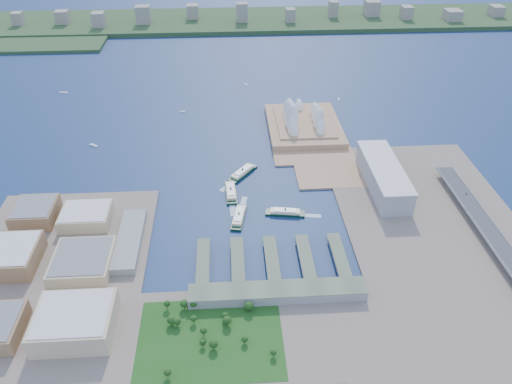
{
  "coord_description": "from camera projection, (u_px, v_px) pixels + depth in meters",
  "views": [
    {
      "loc": [
        -34.53,
        -532.75,
        419.47
      ],
      "look_at": [
        3.06,
        54.67,
        18.0
      ],
      "focal_mm": 35.0,
      "sensor_mm": 36.0,
      "label": 1
    }
  ],
  "objects": [
    {
      "name": "far_skyline",
      "position": [
        235.0,
        11.0,
        1446.62
      ],
      "size": [
        1900.0,
        140.0,
        55.0
      ],
      "primitive_type": null,
      "color": "gray",
      "rests_on": "far_shore"
    },
    {
      "name": "boat_d",
      "position": [
        64.0,
        92.0,
        1049.54
      ],
      "size": [
        17.58,
        5.58,
        2.92
      ],
      "primitive_type": null,
      "rotation": [
        0.0,
        0.0,
        1.47
      ],
      "color": "white",
      "rests_on": "ground"
    },
    {
      "name": "east_land",
      "position": [
        443.0,
        241.0,
        648.0
      ],
      "size": [
        240.0,
        500.0,
        3.0
      ],
      "primitive_type": "cube",
      "color": "#7C6D5F",
      "rests_on": "ground"
    },
    {
      "name": "terminal_building",
      "position": [
        277.0,
        293.0,
        561.83
      ],
      "size": [
        200.0,
        28.0,
        12.0
      ],
      "primitive_type": "cube",
      "color": "gray",
      "rests_on": "south_land"
    },
    {
      "name": "far_shore",
      "position": [
        235.0,
        21.0,
        1481.98
      ],
      "size": [
        2200.0,
        260.0,
        12.0
      ],
      "primitive_type": "cube",
      "color": "#2D4926",
      "rests_on": "ground"
    },
    {
      "name": "ferry_c",
      "position": [
        239.0,
        215.0,
        687.3
      ],
      "size": [
        25.71,
        59.55,
        10.93
      ],
      "primitive_type": null,
      "rotation": [
        0.0,
        0.0,
        2.95
      ],
      "color": "black",
      "rests_on": "ground"
    },
    {
      "name": "ferry_b",
      "position": [
        243.0,
        171.0,
        781.77
      ],
      "size": [
        49.26,
        57.7,
        11.5
      ],
      "primitive_type": null,
      "rotation": [
        0.0,
        0.0,
        -0.65
      ],
      "color": "black",
      "rests_on": "ground"
    },
    {
      "name": "opera_house",
      "position": [
        305.0,
        113.0,
        895.76
      ],
      "size": [
        134.0,
        180.0,
        58.0
      ],
      "primitive_type": null,
      "color": "white",
      "rests_on": "peninsula"
    },
    {
      "name": "ground",
      "position": [
        256.0,
        226.0,
        677.41
      ],
      "size": [
        3000.0,
        3000.0,
        0.0
      ],
      "primitive_type": "plane",
      "color": "#101E4E",
      "rests_on": "ground"
    },
    {
      "name": "ferry_wharves",
      "position": [
        272.0,
        260.0,
        613.69
      ],
      "size": [
        184.0,
        90.0,
        9.3
      ],
      "primitive_type": null,
      "color": "#545F48",
      "rests_on": "ground"
    },
    {
      "name": "west_buildings",
      "position": [
        52.0,
        259.0,
        597.21
      ],
      "size": [
        200.0,
        280.0,
        27.0
      ],
      "primitive_type": null,
      "color": "olive",
      "rests_on": "west_land"
    },
    {
      "name": "boat_e",
      "position": [
        246.0,
        84.0,
        1086.55
      ],
      "size": [
        7.49,
        11.65,
        2.73
      ],
      "primitive_type": null,
      "rotation": [
        0.0,
        0.0,
        0.39
      ],
      "color": "white",
      "rests_on": "ground"
    },
    {
      "name": "toaster_building",
      "position": [
        383.0,
        176.0,
        742.1
      ],
      "size": [
        45.0,
        155.0,
        35.0
      ],
      "primitive_type": "cube",
      "color": "#949499",
      "rests_on": "east_land"
    },
    {
      "name": "boat_b",
      "position": [
        182.0,
        112.0,
        972.33
      ],
      "size": [
        9.72,
        5.14,
        2.5
      ],
      "primitive_type": null,
      "rotation": [
        0.0,
        0.0,
        1.79
      ],
      "color": "white",
      "rests_on": "ground"
    },
    {
      "name": "boat_a",
      "position": [
        93.0,
        145.0,
        860.49
      ],
      "size": [
        15.57,
        11.98,
        3.08
      ],
      "primitive_type": null,
      "rotation": [
        0.0,
        0.0,
        1.0
      ],
      "color": "white",
      "rests_on": "ground"
    },
    {
      "name": "west_land",
      "position": [
        47.0,
        289.0,
        576.81
      ],
      "size": [
        220.0,
        390.0,
        3.0
      ],
      "primitive_type": "cube",
      "color": "#7C6D5F",
      "rests_on": "ground"
    },
    {
      "name": "expressway",
      "position": [
        493.0,
        240.0,
        638.74
      ],
      "size": [
        26.0,
        340.0,
        11.85
      ],
      "primitive_type": null,
      "color": "gray",
      "rests_on": "east_land"
    },
    {
      "name": "ferry_d",
      "position": [
        285.0,
        211.0,
        696.0
      ],
      "size": [
        56.06,
        22.16,
        10.32
      ],
      "primitive_type": null,
      "rotation": [
        0.0,
        0.0,
        1.42
      ],
      "color": "black",
      "rests_on": "ground"
    },
    {
      "name": "car_c",
      "position": [
        466.0,
        194.0,
        713.49
      ],
      "size": [
        1.76,
        4.32,
        1.25
      ],
      "primitive_type": "imported",
      "rotation": [
        0.0,
        0.0,
        3.14
      ],
      "color": "slate",
      "rests_on": "expressway"
    },
    {
      "name": "ferry_a",
      "position": [
        231.0,
        191.0,
        737.5
      ],
      "size": [
        18.06,
        60.44,
        11.3
      ],
      "primitive_type": null,
      "rotation": [
        0.0,
        0.0,
        0.05
      ],
      "color": "black",
      "rests_on": "ground"
    },
    {
      "name": "boat_c",
      "position": [
        338.0,
        99.0,
        1022.3
      ],
      "size": [
        4.11,
        11.75,
        2.6
      ],
      "primitive_type": null,
      "rotation": [
        0.0,
        0.0,
        3.08
      ],
      "color": "white",
      "rests_on": "ground"
    },
    {
      "name": "south_land",
      "position": [
        270.0,
        353.0,
        503.43
      ],
      "size": [
        720.0,
        180.0,
        3.0
      ],
      "primitive_type": "cube",
      "color": "#7C6D5F",
      "rests_on": "ground"
    },
    {
      "name": "park",
      "position": [
        210.0,
        334.0,
        511.4
      ],
      "size": [
        150.0,
        110.0,
        16.0
      ],
      "primitive_type": null,
      "color": "#194714",
      "rests_on": "south_land"
    },
    {
      "name": "peninsula",
      "position": [
        307.0,
        133.0,
        896.59
      ],
      "size": [
        135.0,
        220.0,
        3.0
      ],
      "primitive_type": "cube",
      "color": "tan",
      "rests_on": "ground"
    }
  ]
}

